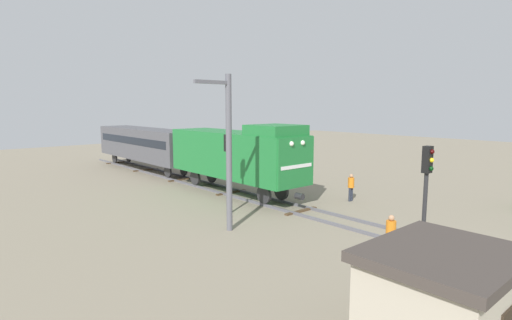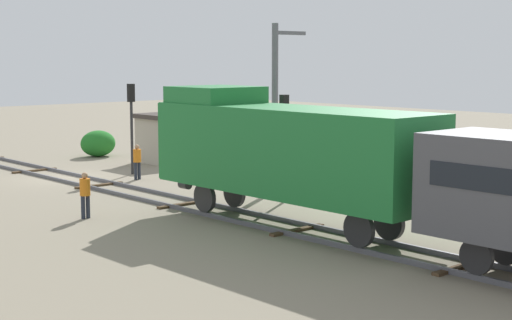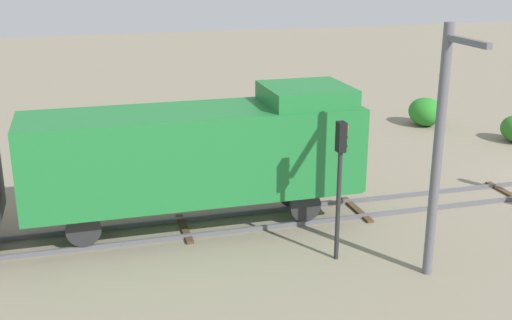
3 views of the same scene
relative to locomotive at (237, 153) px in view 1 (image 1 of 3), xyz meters
name	(u,v)px [view 1 (image 1 of 3)]	position (x,y,z in m)	size (l,w,h in m)	color
ground_plane	(488,262)	(0.00, -15.30, -2.77)	(114.70, 114.70, 0.00)	gray
railway_track	(489,260)	(0.00, -15.30, -2.70)	(2.40, 76.47, 0.16)	#595960
locomotive	(237,153)	(0.00, 0.00, 0.00)	(2.90, 11.60, 4.60)	#1E7233
passenger_car_leading	(145,143)	(0.00, 13.34, -0.25)	(2.84, 14.00, 3.66)	#4C4C51
traffic_signal_near	(426,188)	(-3.20, -14.25, 0.37)	(0.32, 0.34, 4.54)	#262628
traffic_signal_mid	(228,159)	(-3.40, -3.53, 0.25)	(0.32, 0.34, 4.36)	#262628
worker_near_track	(391,233)	(-2.40, -12.59, -1.78)	(0.38, 0.38, 1.70)	#262B38
worker_by_signal	(351,185)	(4.20, -6.04, -1.78)	(0.38, 0.38, 1.70)	#262B38
catenary_mast	(228,149)	(-5.07, -5.74, 1.11)	(1.94, 0.28, 7.29)	#595960
relay_hut	(441,308)	(-7.50, -16.78, -1.38)	(3.50, 2.90, 2.74)	#B2A893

